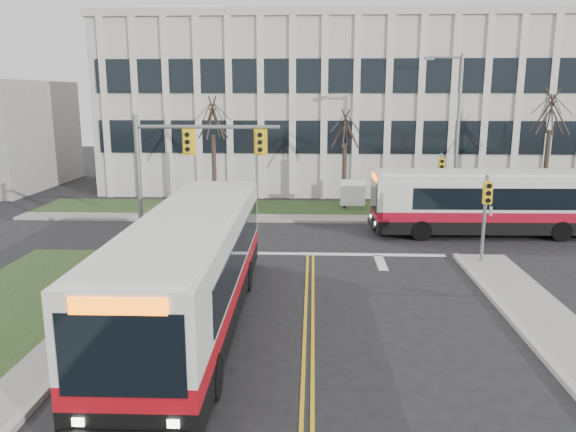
# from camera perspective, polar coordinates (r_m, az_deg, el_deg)

# --- Properties ---
(ground) EXTENTS (120.00, 120.00, 0.00)m
(ground) POSITION_cam_1_polar(r_m,az_deg,el_deg) (17.52, 2.13, -11.37)
(ground) COLOR black
(ground) RESTS_ON ground
(sidewalk_cross) EXTENTS (44.00, 1.60, 0.14)m
(sidewalk_cross) POSITION_cam_1_polar(r_m,az_deg,el_deg) (32.39, 11.25, -0.36)
(sidewalk_cross) COLOR #9E9B93
(sidewalk_cross) RESTS_ON ground
(building_lawn) EXTENTS (44.00, 5.00, 0.12)m
(building_lawn) POSITION_cam_1_polar(r_m,az_deg,el_deg) (35.10, 10.58, 0.63)
(building_lawn) COLOR #28461E
(building_lawn) RESTS_ON ground
(office_building) EXTENTS (40.00, 16.00, 12.00)m
(office_building) POSITION_cam_1_polar(r_m,az_deg,el_deg) (46.32, 8.83, 10.88)
(office_building) COLOR beige
(office_building) RESTS_ON ground
(mast_arm_signal) EXTENTS (6.11, 0.38, 6.20)m
(mast_arm_signal) POSITION_cam_1_polar(r_m,az_deg,el_deg) (24.06, -11.19, 5.45)
(mast_arm_signal) COLOR slate
(mast_arm_signal) RESTS_ON ground
(signal_pole_near) EXTENTS (0.34, 0.39, 3.80)m
(signal_pole_near) POSITION_cam_1_polar(r_m,az_deg,el_deg) (24.45, 19.46, 0.91)
(signal_pole_near) COLOR slate
(signal_pole_near) RESTS_ON ground
(signal_pole_far) EXTENTS (0.34, 0.39, 3.80)m
(signal_pole_far) POSITION_cam_1_polar(r_m,az_deg,el_deg) (32.56, 15.22, 3.87)
(signal_pole_far) COLOR slate
(signal_pole_far) RESTS_ON ground
(streetlight) EXTENTS (2.15, 0.25, 9.20)m
(streetlight) POSITION_cam_1_polar(r_m,az_deg,el_deg) (33.26, 16.59, 8.63)
(streetlight) COLOR slate
(streetlight) RESTS_ON ground
(directory_sign) EXTENTS (1.50, 0.12, 2.00)m
(directory_sign) POSITION_cam_1_polar(r_m,az_deg,el_deg) (34.14, 6.61, 2.33)
(directory_sign) COLOR slate
(directory_sign) RESTS_ON ground
(tree_left) EXTENTS (1.80, 1.80, 7.70)m
(tree_left) POSITION_cam_1_polar(r_m,az_deg,el_deg) (34.62, -7.65, 9.68)
(tree_left) COLOR #42352B
(tree_left) RESTS_ON ground
(tree_mid) EXTENTS (1.80, 1.80, 6.82)m
(tree_mid) POSITION_cam_1_polar(r_m,az_deg,el_deg) (34.37, 5.84, 8.65)
(tree_mid) COLOR #42352B
(tree_mid) RESTS_ON ground
(tree_right) EXTENTS (1.80, 1.80, 8.25)m
(tree_right) POSITION_cam_1_polar(r_m,az_deg,el_deg) (36.80, 25.16, 9.40)
(tree_right) COLOR #42352B
(tree_right) RESTS_ON ground
(bus_main) EXTENTS (2.99, 13.10, 3.48)m
(bus_main) POSITION_cam_1_polar(r_m,az_deg,el_deg) (17.32, -9.72, -5.67)
(bus_main) COLOR silver
(bus_main) RESTS_ON ground
(bus_cross) EXTENTS (12.03, 2.89, 3.19)m
(bus_cross) POSITION_cam_1_polar(r_m,az_deg,el_deg) (30.09, 20.09, 1.13)
(bus_cross) COLOR silver
(bus_cross) RESTS_ON ground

